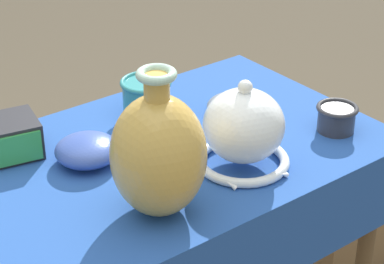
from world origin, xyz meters
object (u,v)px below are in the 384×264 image
Objects in this scene: bowl_shallow_slate at (238,107)px; bowl_shallow_cobalt at (87,150)px; vase_tall_bulbous at (158,154)px; mosaic_tile_box at (11,137)px; wooden_crate at (354,215)px; vase_dome_bell at (244,131)px; cup_wide_teal at (146,96)px; cup_wide_charcoal at (337,117)px.

bowl_shallow_slate is 0.42m from bowl_shallow_cobalt.
mosaic_tile_box is at bearing 109.28° from vase_tall_bulbous.
bowl_shallow_slate is 0.80m from wooden_crate.
bowl_shallow_cobalt reaches higher than bowl_shallow_slate.
vase_dome_bell is 0.24m from bowl_shallow_slate.
cup_wide_teal is at bearing 59.01° from vase_tall_bulbous.
vase_dome_bell is at bearing -31.51° from mosaic_tile_box.
vase_tall_bulbous reaches higher than vase_dome_bell.
wooden_crate is at bearing 16.66° from vase_dome_bell.
vase_dome_bell is 0.29m from cup_wide_charcoal.
wooden_crate is (0.41, 0.23, -0.59)m from cup_wide_charcoal.
vase_dome_bell is 0.50× the size of wooden_crate.
vase_dome_bell is 0.36m from bowl_shallow_cobalt.
vase_dome_bell is (0.25, 0.03, -0.05)m from vase_tall_bulbous.
vase_tall_bulbous is at bearing -172.70° from vase_dome_bell.
vase_tall_bulbous is 0.44m from cup_wide_teal.
vase_tall_bulbous is 0.28m from bowl_shallow_cobalt.
bowl_shallow_slate is (0.15, 0.19, -0.06)m from vase_dome_bell.
bowl_shallow_cobalt is (-0.42, 0.04, 0.00)m from bowl_shallow_slate.
mosaic_tile_box is 1.25m from wooden_crate.
cup_wide_charcoal is at bearing -144.78° from wooden_crate.
cup_wide_charcoal is 0.61m from bowl_shallow_cobalt.
bowl_shallow_slate is 0.23m from cup_wide_teal.
vase_tall_bulbous is 3.05× the size of cup_wide_charcoal.
bowl_shallow_cobalt is (-0.56, 0.24, -0.01)m from cup_wide_charcoal.
mosaic_tile_box is 0.33× the size of wooden_crate.
vase_tall_bulbous is at bearing -151.26° from bowl_shallow_slate.
cup_wide_charcoal is (0.32, -0.36, -0.01)m from cup_wide_teal.
bowl_shallow_slate is at bearing -171.20° from wooden_crate.
vase_dome_bell reaches higher than cup_wide_teal.
mosaic_tile_box is 0.18m from bowl_shallow_cobalt.
vase_dome_bell is at bearing -85.25° from cup_wide_teal.
vase_dome_bell reaches higher than wooden_crate.
cup_wide_teal is at bearing 94.75° from vase_dome_bell.
vase_dome_bell reaches higher than mosaic_tile_box.
cup_wide_teal is (-0.03, 0.34, -0.04)m from vase_dome_bell.
bowl_shallow_cobalt is 1.13m from wooden_crate.
cup_wide_teal is (-0.17, 0.16, 0.02)m from bowl_shallow_slate.
vase_tall_bulbous is at bearing -159.34° from wooden_crate.
cup_wide_charcoal is at bearing -17.82° from mosaic_tile_box.
bowl_shallow_slate is at bearing 28.74° from vase_tall_bulbous.
cup_wide_teal is at bearing 138.22° from bowl_shallow_slate.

